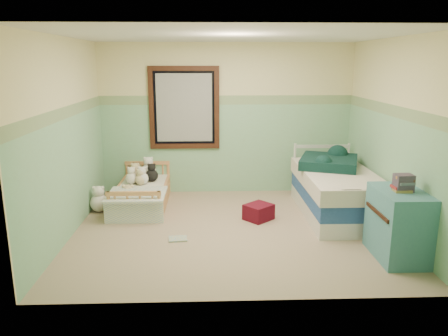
{
  "coord_description": "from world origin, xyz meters",
  "views": [
    {
      "loc": [
        -0.31,
        -5.49,
        2.19
      ],
      "look_at": [
        -0.09,
        0.35,
        0.77
      ],
      "focal_mm": 35.0,
      "sensor_mm": 36.0,
      "label": 1
    }
  ],
  "objects_px": {
    "plush_floor_cream": "(99,203)",
    "dresser": "(398,224)",
    "twin_bed_frame": "(335,208)",
    "red_pillow": "(259,212)",
    "floor_book": "(178,239)",
    "toddler_bed_frame": "(142,200)",
    "plush_floor_tan": "(129,201)"
  },
  "relations": [
    {
      "from": "plush_floor_tan",
      "to": "red_pillow",
      "type": "bearing_deg",
      "value": -14.96
    },
    {
      "from": "plush_floor_cream",
      "to": "twin_bed_frame",
      "type": "distance_m",
      "value": 3.51
    },
    {
      "from": "plush_floor_tan",
      "to": "floor_book",
      "type": "distance_m",
      "value": 1.47
    },
    {
      "from": "floor_book",
      "to": "plush_floor_cream",
      "type": "bearing_deg",
      "value": 132.04
    },
    {
      "from": "red_pillow",
      "to": "toddler_bed_frame",
      "type": "bearing_deg",
      "value": 158.72
    },
    {
      "from": "toddler_bed_frame",
      "to": "dresser",
      "type": "height_order",
      "value": "dresser"
    },
    {
      "from": "toddler_bed_frame",
      "to": "plush_floor_cream",
      "type": "height_order",
      "value": "plush_floor_cream"
    },
    {
      "from": "plush_floor_cream",
      "to": "dresser",
      "type": "xyz_separation_m",
      "value": [
        3.79,
        -1.71,
        0.26
      ]
    },
    {
      "from": "toddler_bed_frame",
      "to": "floor_book",
      "type": "xyz_separation_m",
      "value": [
        0.65,
        -1.37,
        -0.09
      ]
    },
    {
      "from": "plush_floor_tan",
      "to": "red_pillow",
      "type": "xyz_separation_m",
      "value": [
        1.93,
        -0.51,
        -0.02
      ]
    },
    {
      "from": "dresser",
      "to": "plush_floor_tan",
      "type": "bearing_deg",
      "value": 151.93
    },
    {
      "from": "twin_bed_frame",
      "to": "dresser",
      "type": "xyz_separation_m",
      "value": [
        0.29,
        -1.43,
        0.29
      ]
    },
    {
      "from": "plush_floor_cream",
      "to": "dresser",
      "type": "height_order",
      "value": "dresser"
    },
    {
      "from": "floor_book",
      "to": "twin_bed_frame",
      "type": "bearing_deg",
      "value": 14.54
    },
    {
      "from": "plush_floor_cream",
      "to": "twin_bed_frame",
      "type": "height_order",
      "value": "plush_floor_cream"
    },
    {
      "from": "toddler_bed_frame",
      "to": "red_pillow",
      "type": "height_order",
      "value": "red_pillow"
    },
    {
      "from": "toddler_bed_frame",
      "to": "plush_floor_tan",
      "type": "xyz_separation_m",
      "value": [
        -0.18,
        -0.17,
        0.04
      ]
    },
    {
      "from": "toddler_bed_frame",
      "to": "plush_floor_cream",
      "type": "xyz_separation_m",
      "value": [
        -0.6,
        -0.25,
        0.04
      ]
    },
    {
      "from": "plush_floor_tan",
      "to": "floor_book",
      "type": "xyz_separation_m",
      "value": [
        0.82,
        -1.21,
        -0.12
      ]
    },
    {
      "from": "plush_floor_cream",
      "to": "toddler_bed_frame",
      "type": "bearing_deg",
      "value": 22.76
    },
    {
      "from": "plush_floor_tan",
      "to": "dresser",
      "type": "bearing_deg",
      "value": -28.07
    },
    {
      "from": "plush_floor_tan",
      "to": "floor_book",
      "type": "height_order",
      "value": "plush_floor_tan"
    },
    {
      "from": "toddler_bed_frame",
      "to": "twin_bed_frame",
      "type": "distance_m",
      "value": 2.95
    },
    {
      "from": "plush_floor_cream",
      "to": "red_pillow",
      "type": "relative_size",
      "value": 0.75
    },
    {
      "from": "red_pillow",
      "to": "floor_book",
      "type": "height_order",
      "value": "red_pillow"
    },
    {
      "from": "toddler_bed_frame",
      "to": "floor_book",
      "type": "height_order",
      "value": "toddler_bed_frame"
    },
    {
      "from": "twin_bed_frame",
      "to": "plush_floor_tan",
      "type": "bearing_deg",
      "value": 173.29
    },
    {
      "from": "dresser",
      "to": "red_pillow",
      "type": "relative_size",
      "value": 2.22
    },
    {
      "from": "toddler_bed_frame",
      "to": "red_pillow",
      "type": "xyz_separation_m",
      "value": [
        1.75,
        -0.68,
        0.01
      ]
    },
    {
      "from": "plush_floor_cream",
      "to": "floor_book",
      "type": "relative_size",
      "value": 1.15
    },
    {
      "from": "dresser",
      "to": "floor_book",
      "type": "relative_size",
      "value": 3.42
    },
    {
      "from": "dresser",
      "to": "toddler_bed_frame",
      "type": "bearing_deg",
      "value": 148.4
    }
  ]
}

